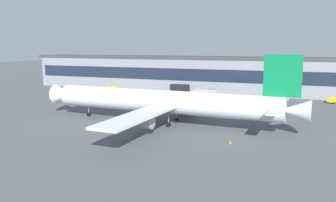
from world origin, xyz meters
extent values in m
plane|color=#4C4F54|center=(0.00, 0.00, 0.00)|extent=(600.00, 600.00, 0.00)
cube|color=gray|center=(0.00, 61.40, 6.67)|extent=(159.87, 14.23, 13.33)
cube|color=#38383D|center=(0.00, 61.40, 13.93)|extent=(163.07, 14.51, 1.20)
cube|color=#192333|center=(0.00, 54.24, 7.33)|extent=(156.68, 0.16, 4.80)
cylinder|color=silver|center=(5.82, -1.19, 5.50)|extent=(57.14, 7.31, 5.48)
cone|color=silver|center=(-24.30, -0.22, 5.50)|extent=(5.10, 5.36, 5.21)
cone|color=silver|center=(36.22, -2.16, 5.50)|extent=(6.18, 5.12, 4.93)
cube|color=#0C723F|center=(33.30, -2.07, 12.62)|extent=(7.68, 0.75, 8.77)
cube|color=silver|center=(32.61, -8.08, 6.32)|extent=(2.72, 9.93, 0.30)
cube|color=silver|center=(33.00, 3.97, 6.32)|extent=(2.72, 9.93, 0.30)
cube|color=silver|center=(7.32, -16.81, 4.95)|extent=(6.82, 25.83, 0.50)
cube|color=silver|center=(8.32, 14.31, 4.95)|extent=(6.82, 25.83, 0.50)
cylinder|color=#99999E|center=(6.44, -12.93, 3.04)|extent=(4.61, 3.16, 3.01)
cylinder|color=#99999E|center=(7.20, 10.49, 3.04)|extent=(4.61, 3.16, 3.01)
cylinder|color=black|center=(-15.83, -0.49, 0.55)|extent=(1.12, 0.54, 1.10)
cylinder|color=slate|center=(-15.83, -0.49, 2.20)|extent=(0.24, 0.24, 2.76)
cylinder|color=black|center=(8.59, -3.74, 0.55)|extent=(1.12, 0.54, 1.10)
cylinder|color=slate|center=(8.59, -3.74, 2.20)|extent=(0.24, 0.24, 2.76)
cylinder|color=black|center=(8.75, 1.19, 0.55)|extent=(1.12, 0.54, 1.10)
cylinder|color=slate|center=(8.75, 1.19, 2.20)|extent=(0.24, 0.24, 2.76)
cube|color=gray|center=(6.86, 42.14, 1.95)|extent=(4.25, 6.46, 3.20)
cube|color=black|center=(7.41, 40.58, 2.59)|extent=(2.78, 2.71, 0.80)
cylinder|color=black|center=(8.58, 40.51, 0.35)|extent=(0.51, 0.76, 0.70)
cylinder|color=black|center=(6.54, 39.80, 0.35)|extent=(0.51, 0.76, 0.70)
cylinder|color=black|center=(7.19, 44.48, 0.35)|extent=(0.51, 0.76, 0.70)
cylinder|color=black|center=(5.15, 43.76, 0.35)|extent=(0.51, 0.76, 0.70)
cube|color=yellow|center=(-39.25, 50.02, 1.10)|extent=(2.65, 4.67, 1.50)
cube|color=black|center=(-39.03, 51.21, 1.40)|extent=(1.99, 1.83, 0.38)
cylinder|color=black|center=(-39.82, 51.68, 0.35)|extent=(0.42, 0.74, 0.70)
cylinder|color=black|center=(-38.13, 51.38, 0.35)|extent=(0.42, 0.74, 0.70)
cylinder|color=black|center=(-40.37, 48.65, 0.35)|extent=(0.42, 0.74, 0.70)
cylinder|color=black|center=(-38.68, 48.35, 0.35)|extent=(0.42, 0.74, 0.70)
cube|color=red|center=(-17.63, 40.47, 1.15)|extent=(6.44, 2.15, 1.60)
cube|color=black|center=(-15.87, 40.43, 1.47)|extent=(2.28, 1.89, 0.40)
cylinder|color=black|center=(-15.37, 41.32, 0.35)|extent=(0.71, 0.32, 0.70)
cylinder|color=black|center=(-15.41, 39.52, 0.35)|extent=(0.71, 0.32, 0.70)
cylinder|color=black|center=(-19.85, 41.42, 0.35)|extent=(0.71, 0.32, 0.70)
cylinder|color=black|center=(-19.89, 39.62, 0.35)|extent=(0.71, 0.32, 0.70)
cube|color=gray|center=(-50.67, 42.61, 1.05)|extent=(5.44, 4.77, 1.40)
cube|color=black|center=(-49.56, 43.32, 1.33)|extent=(2.70, 2.92, 0.35)
cylinder|color=black|center=(-49.89, 44.50, 0.35)|extent=(0.75, 0.63, 0.70)
cylinder|color=black|center=(-48.63, 42.53, 0.35)|extent=(0.75, 0.63, 0.70)
cylinder|color=black|center=(-52.72, 42.69, 0.35)|extent=(0.75, 0.63, 0.70)
cylinder|color=black|center=(-51.46, 40.72, 0.35)|extent=(0.75, 0.63, 0.70)
cube|color=black|center=(-7.02, 46.80, 2.25)|extent=(7.31, 2.93, 3.80)
cube|color=black|center=(-5.04, 46.89, 3.01)|extent=(2.63, 2.51, 0.95)
cylinder|color=black|center=(-4.56, 48.09, 0.35)|extent=(0.71, 0.33, 0.70)
cylinder|color=black|center=(-4.45, 45.75, 0.35)|extent=(0.71, 0.33, 0.70)
cylinder|color=black|center=(-9.59, 47.85, 0.35)|extent=(0.71, 0.33, 0.70)
cylinder|color=black|center=(-9.48, 45.52, 0.35)|extent=(0.71, 0.33, 0.70)
cube|color=yellow|center=(46.31, 48.31, 1.10)|extent=(3.43, 4.12, 1.50)
cube|color=black|center=(45.86, 47.43, 1.40)|extent=(2.21, 1.96, 0.38)
cylinder|color=black|center=(46.53, 46.78, 0.35)|extent=(0.59, 0.76, 0.70)
cylinder|color=black|center=(44.93, 47.60, 0.35)|extent=(0.59, 0.76, 0.70)
cylinder|color=black|center=(46.09, 49.84, 0.35)|extent=(0.59, 0.76, 0.70)
cone|color=#F2590C|center=(5.71, -7.22, 0.34)|extent=(0.54, 0.54, 0.68)
cone|color=#F2590C|center=(-2.94, -8.62, 0.34)|extent=(0.54, 0.54, 0.67)
cone|color=#F2590C|center=(24.93, -12.45, 0.37)|extent=(0.59, 0.59, 0.74)
camera|label=1|loc=(37.91, -76.73, 18.67)|focal=36.84mm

